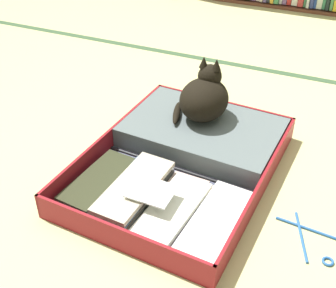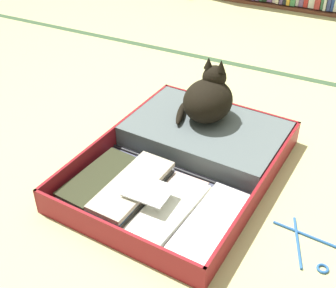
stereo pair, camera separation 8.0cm
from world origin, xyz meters
name	(u,v)px [view 1 (the left image)]	position (x,y,z in m)	size (l,w,h in m)	color
ground_plane	(190,162)	(0.00, 0.00, 0.00)	(10.00, 10.00, 0.00)	#BBB97C
tatami_border	(251,67)	(0.00, 1.02, 0.00)	(4.80, 0.05, 0.00)	#355033
open_suitcase	(188,155)	(-0.01, -0.01, 0.05)	(0.77, 1.00, 0.11)	maroon
black_cat	(205,97)	(-0.02, 0.21, 0.21)	(0.27, 0.26, 0.27)	black
clothes_hanger	(333,246)	(0.63, -0.25, 0.01)	(0.43, 0.24, 0.01)	#275AA0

